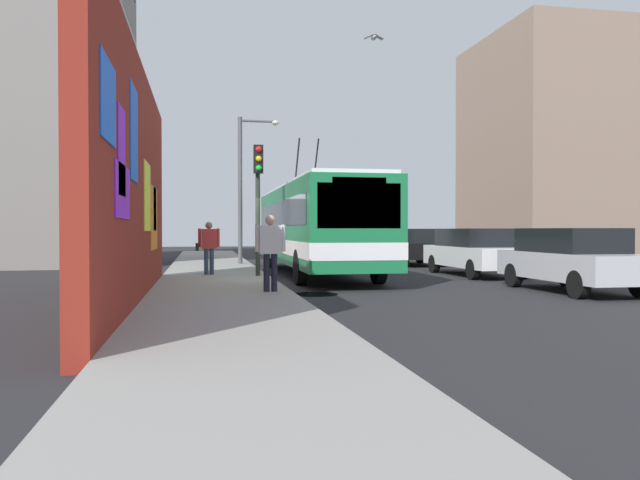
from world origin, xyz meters
TOP-DOWN VIEW (x-y plane):
  - ground_plane at (0.00, 0.00)m, footprint 80.00×80.00m
  - sidewalk_slab at (0.00, 1.60)m, footprint 48.00×3.20m
  - graffiti_wall at (-4.67, 3.35)m, footprint 12.66×0.32m
  - building_far_left at (12.23, 9.20)m, footprint 9.70×7.63m
  - building_far_right at (14.51, -17.00)m, footprint 9.33×6.70m
  - city_bus at (3.17, -1.80)m, footprint 12.37×2.53m
  - parked_car_silver at (-3.86, -7.00)m, footprint 4.46×1.79m
  - parked_car_white at (1.74, -7.00)m, footprint 4.95×1.86m
  - parked_car_black at (8.09, -7.00)m, footprint 4.13×1.87m
  - parked_car_red at (14.24, -7.00)m, footprint 4.55×1.92m
  - pedestrian_midblock at (1.73, 1.81)m, footprint 0.22×0.74m
  - pedestrian_at_curb at (-3.91, 0.50)m, footprint 0.23×0.69m
  - traffic_light at (0.85, 0.35)m, footprint 0.49×0.28m
  - street_lamp at (7.98, 0.25)m, footprint 0.44×1.69m
  - curbside_puddle at (-3.27, -0.60)m, footprint 1.19×1.19m

SIDE VIEW (x-z plane):
  - ground_plane at x=0.00m, z-range 0.00..0.00m
  - curbside_puddle at x=-3.27m, z-range 0.00..0.00m
  - sidewalk_slab at x=0.00m, z-range 0.00..0.15m
  - parked_car_black at x=8.09m, z-range 0.04..1.62m
  - parked_car_silver at x=-3.86m, z-range 0.04..1.62m
  - parked_car_red at x=14.24m, z-range 0.05..1.63m
  - parked_car_white at x=1.74m, z-range 0.05..1.63m
  - pedestrian_midblock at x=1.73m, z-range 0.29..1.92m
  - pedestrian_at_curb at x=-3.91m, z-range 0.31..2.03m
  - city_bus at x=3.17m, z-range -0.71..4.14m
  - graffiti_wall at x=-4.67m, z-range 0.00..4.91m
  - traffic_light at x=0.85m, z-range 0.84..4.79m
  - street_lamp at x=7.98m, z-range 0.62..6.64m
  - building_far_right at x=14.51m, z-range 0.00..12.32m
  - building_far_left at x=12.23m, z-range 0.00..16.57m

